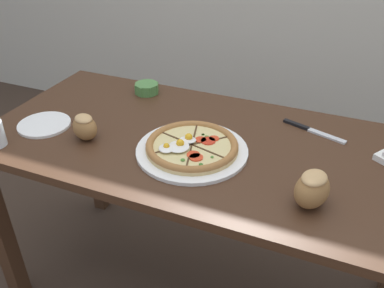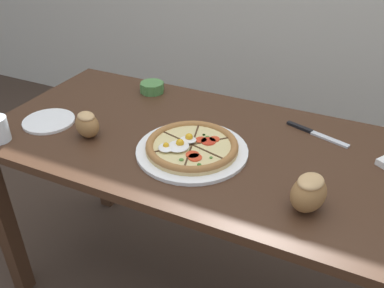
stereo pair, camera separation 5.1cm
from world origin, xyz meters
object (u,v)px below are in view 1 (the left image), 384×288
object	(u,v)px
pizza	(192,147)
bread_piece_mid	(85,127)
dining_table	(207,168)
knife_main	(313,131)
side_saucer	(44,125)
bread_piece_far	(312,189)
ramekin_bowl	(147,88)

from	to	relation	value
pizza	bread_piece_mid	xyz separation A→B (m)	(-0.36, -0.06, 0.03)
dining_table	knife_main	bearing A→B (deg)	33.24
side_saucer	bread_piece_far	bearing A→B (deg)	-4.18
ramekin_bowl	side_saucer	bearing A→B (deg)	-118.29
knife_main	side_saucer	distance (m)	0.93
ramekin_bowl	side_saucer	size ratio (longest dim) A/B	0.55
dining_table	ramekin_bowl	size ratio (longest dim) A/B	15.27
pizza	knife_main	size ratio (longest dim) A/B	1.59
ramekin_bowl	knife_main	size ratio (longest dim) A/B	0.45
bread_piece_mid	bread_piece_far	xyz separation A→B (m)	(0.74, -0.05, 0.01)
dining_table	pizza	distance (m)	0.15
ramekin_bowl	knife_main	xyz separation A→B (m)	(0.67, -0.06, -0.02)
dining_table	knife_main	distance (m)	0.38
bread_piece_mid	side_saucer	size ratio (longest dim) A/B	0.65
ramekin_bowl	side_saucer	xyz separation A→B (m)	(-0.20, -0.38, -0.02)
dining_table	bread_piece_mid	xyz separation A→B (m)	(-0.38, -0.13, 0.15)
bread_piece_far	knife_main	size ratio (longest dim) A/B	0.60
dining_table	bread_piece_far	distance (m)	0.43
dining_table	side_saucer	distance (m)	0.59
dining_table	pizza	xyz separation A→B (m)	(-0.03, -0.08, 0.12)
knife_main	ramekin_bowl	bearing A→B (deg)	-166.29
dining_table	pizza	size ratio (longest dim) A/B	4.31
pizza	side_saucer	world-z (taller)	pizza
pizza	ramekin_bowl	distance (m)	0.48
side_saucer	bread_piece_mid	bearing A→B (deg)	-4.38
pizza	knife_main	xyz separation A→B (m)	(0.33, 0.28, -0.01)
dining_table	side_saucer	xyz separation A→B (m)	(-0.57, -0.12, 0.11)
ramekin_bowl	side_saucer	world-z (taller)	ramekin_bowl
dining_table	bread_piece_far	xyz separation A→B (m)	(0.36, -0.19, 0.16)
pizza	side_saucer	bearing A→B (deg)	-175.34
knife_main	side_saucer	world-z (taller)	same
dining_table	bread_piece_far	bearing A→B (deg)	-27.79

